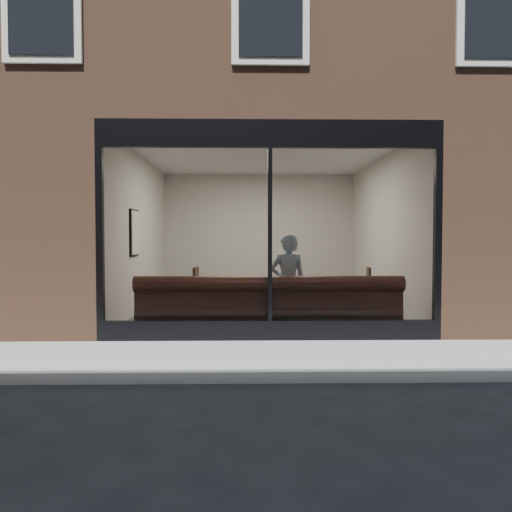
{
  "coord_description": "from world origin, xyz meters",
  "views": [
    {
      "loc": [
        -0.35,
        -5.17,
        1.49
      ],
      "look_at": [
        -0.19,
        2.4,
        1.23
      ],
      "focal_mm": 35.0,
      "sensor_mm": 36.0,
      "label": 1
    }
  ],
  "objects_px": {
    "cafe_table_left": "(180,283)",
    "cafe_chair_left": "(186,304)",
    "person": "(288,284)",
    "cafe_chair_right": "(358,304)",
    "cafe_table_right": "(294,280)",
    "banquette": "(269,321)"
  },
  "relations": [
    {
      "from": "cafe_chair_left",
      "to": "banquette",
      "type": "bearing_deg",
      "value": 135.06
    },
    {
      "from": "cafe_table_right",
      "to": "cafe_chair_right",
      "type": "height_order",
      "value": "cafe_table_right"
    },
    {
      "from": "cafe_chair_left",
      "to": "person",
      "type": "bearing_deg",
      "value": 144.48
    },
    {
      "from": "banquette",
      "to": "cafe_chair_left",
      "type": "distance_m",
      "value": 2.39
    },
    {
      "from": "banquette",
      "to": "cafe_table_left",
      "type": "relative_size",
      "value": 7.07
    },
    {
      "from": "banquette",
      "to": "person",
      "type": "xyz_separation_m",
      "value": [
        0.32,
        0.24,
        0.55
      ]
    },
    {
      "from": "cafe_table_left",
      "to": "cafe_table_right",
      "type": "distance_m",
      "value": 2.05
    },
    {
      "from": "cafe_chair_left",
      "to": "cafe_chair_right",
      "type": "bearing_deg",
      "value": -174.97
    },
    {
      "from": "cafe_table_left",
      "to": "cafe_chair_left",
      "type": "xyz_separation_m",
      "value": [
        -0.02,
        1.03,
        -0.5
      ]
    },
    {
      "from": "banquette",
      "to": "cafe_table_right",
      "type": "distance_m",
      "value": 1.52
    },
    {
      "from": "person",
      "to": "cafe_chair_right",
      "type": "relative_size",
      "value": 3.62
    },
    {
      "from": "cafe_chair_right",
      "to": "cafe_chair_left",
      "type": "bearing_deg",
      "value": 5.75
    },
    {
      "from": "banquette",
      "to": "cafe_chair_left",
      "type": "bearing_deg",
      "value": 128.61
    },
    {
      "from": "cafe_chair_right",
      "to": "cafe_table_right",
      "type": "bearing_deg",
      "value": 27.19
    },
    {
      "from": "person",
      "to": "cafe_chair_left",
      "type": "distance_m",
      "value": 2.49
    },
    {
      "from": "person",
      "to": "cafe_chair_right",
      "type": "bearing_deg",
      "value": -136.1
    },
    {
      "from": "cafe_table_right",
      "to": "cafe_chair_right",
      "type": "distance_m",
      "value": 1.44
    },
    {
      "from": "cafe_table_right",
      "to": "banquette",
      "type": "bearing_deg",
      "value": -111.64
    },
    {
      "from": "person",
      "to": "cafe_chair_left",
      "type": "bearing_deg",
      "value": -44.46
    },
    {
      "from": "banquette",
      "to": "cafe_chair_right",
      "type": "distance_m",
      "value": 2.53
    },
    {
      "from": "person",
      "to": "cafe_table_left",
      "type": "xyz_separation_m",
      "value": [
        -1.79,
        0.6,
        -0.04
      ]
    },
    {
      "from": "person",
      "to": "cafe_table_right",
      "type": "bearing_deg",
      "value": -103.32
    }
  ]
}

